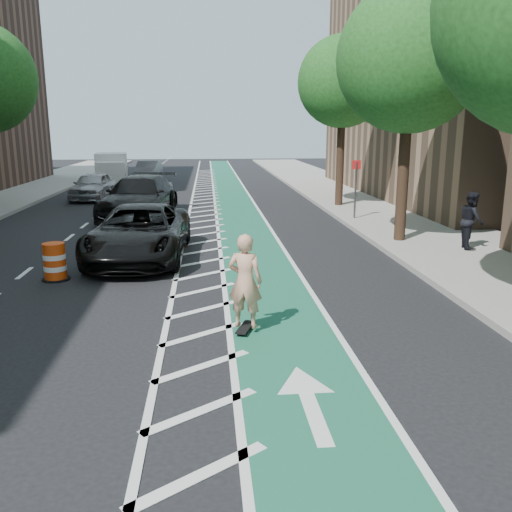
{
  "coord_description": "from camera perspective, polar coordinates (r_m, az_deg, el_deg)",
  "views": [
    {
      "loc": [
        1.65,
        -9.45,
        3.71
      ],
      "look_at": [
        2.63,
        1.58,
        1.1
      ],
      "focal_mm": 38.0,
      "sensor_mm": 36.0,
      "label": 1
    }
  ],
  "objects": [
    {
      "name": "car_silver",
      "position": [
        30.47,
        -16.8,
        7.09
      ],
      "size": [
        2.06,
        4.4,
        1.46
      ],
      "primitive_type": "imported",
      "rotation": [
        0.0,
        0.0,
        -0.08
      ],
      "color": "#A1A0A5",
      "rests_on": "ground"
    },
    {
      "name": "buffer_strip",
      "position": [
        19.8,
        -5.45,
        2.42
      ],
      "size": [
        1.4,
        90.0,
        0.01
      ],
      "primitive_type": "cube",
      "color": "silver",
      "rests_on": "ground"
    },
    {
      "name": "skateboarder",
      "position": [
        9.95,
        -1.16,
        -2.65
      ],
      "size": [
        0.75,
        0.61,
        1.77
      ],
      "primitive_type": "imported",
      "rotation": [
        0.0,
        0.0,
        2.81
      ],
      "color": "tan",
      "rests_on": "skateboard"
    },
    {
      "name": "barrel_c",
      "position": [
        27.54,
        -13.6,
        6.16
      ],
      "size": [
        0.75,
        0.75,
        1.02
      ],
      "color": "#FC630D",
      "rests_on": "ground"
    },
    {
      "name": "building_right_far",
      "position": [
        33.94,
        24.74,
        21.95
      ],
      "size": [
        14.0,
        22.0,
        19.0
      ],
      "primitive_type": "cube",
      "color": "#84664C",
      "rests_on": "ground"
    },
    {
      "name": "car_grey",
      "position": [
        41.47,
        -11.28,
        8.84
      ],
      "size": [
        1.88,
        4.35,
        1.39
      ],
      "primitive_type": "imported",
      "rotation": [
        0.0,
        0.0,
        -0.1
      ],
      "color": "#5A5A5F",
      "rests_on": "ground"
    },
    {
      "name": "sidewalk_right",
      "position": [
        21.28,
        16.65,
        2.87
      ],
      "size": [
        5.0,
        90.0,
        0.15
      ],
      "primitive_type": "cube",
      "color": "gray",
      "rests_on": "ground"
    },
    {
      "name": "suv_near",
      "position": [
        16.05,
        -12.17,
        2.43
      ],
      "size": [
        2.83,
        5.7,
        1.55
      ],
      "primitive_type": "imported",
      "rotation": [
        0.0,
        0.0,
        -0.05
      ],
      "color": "black",
      "rests_on": "ground"
    },
    {
      "name": "barrel_a",
      "position": [
        14.44,
        -20.42,
        -0.66
      ],
      "size": [
        0.69,
        0.69,
        0.94
      ],
      "color": "#D63E0B",
      "rests_on": "ground"
    },
    {
      "name": "skateboard",
      "position": [
        10.23,
        -1.14,
        -7.53
      ],
      "size": [
        0.42,
        0.74,
        0.1
      ],
      "rotation": [
        0.0,
        0.0,
        -0.33
      ],
      "color": "black",
      "rests_on": "ground"
    },
    {
      "name": "box_truck",
      "position": [
        40.75,
        -14.97,
        8.89
      ],
      "size": [
        2.7,
        5.0,
        1.99
      ],
      "rotation": [
        0.0,
        0.0,
        0.13
      ],
      "color": "white",
      "rests_on": "ground"
    },
    {
      "name": "pedestrian",
      "position": [
        17.6,
        21.73,
        3.53
      ],
      "size": [
        0.81,
        0.95,
        1.74
      ],
      "primitive_type": "imported",
      "rotation": [
        0.0,
        0.0,
        1.38
      ],
      "color": "black",
      "rests_on": "sidewalk_right"
    },
    {
      "name": "sign_post",
      "position": [
        22.38,
        10.43,
        7.0
      ],
      "size": [
        0.35,
        0.08,
        2.47
      ],
      "color": "#4C4C4C",
      "rests_on": "ground"
    },
    {
      "name": "tree_r_d",
      "position": [
        26.28,
        9.11,
        17.61
      ],
      "size": [
        4.2,
        4.2,
        7.9
      ],
      "color": "#382619",
      "rests_on": "ground"
    },
    {
      "name": "tree_r_c",
      "position": [
        18.65,
        15.39,
        19.17
      ],
      "size": [
        4.2,
        4.2,
        7.9
      ],
      "color": "#382619",
      "rests_on": "ground"
    },
    {
      "name": "ground",
      "position": [
        10.28,
        -14.13,
        -8.3
      ],
      "size": [
        120.0,
        120.0,
        0.0
      ],
      "primitive_type": "plane",
      "color": "black",
      "rests_on": "ground"
    },
    {
      "name": "suv_far",
      "position": [
        23.63,
        -12.17,
        6.08
      ],
      "size": [
        3.25,
        6.31,
        1.75
      ],
      "primitive_type": "imported",
      "rotation": [
        0.0,
        0.0,
        -0.14
      ],
      "color": "black",
      "rests_on": "ground"
    },
    {
      "name": "bike_lane",
      "position": [
        19.84,
        -1.11,
        2.5
      ],
      "size": [
        2.0,
        90.0,
        0.01
      ],
      "primitive_type": "cube",
      "color": "#1B6041",
      "rests_on": "ground"
    },
    {
      "name": "barrel_b",
      "position": [
        22.74,
        -14.95,
        4.63
      ],
      "size": [
        0.73,
        0.73,
        1.0
      ],
      "color": "#EE4A0C",
      "rests_on": "ground"
    },
    {
      "name": "curb_right",
      "position": [
        20.51,
        10.27,
        2.85
      ],
      "size": [
        0.12,
        90.0,
        0.16
      ],
      "primitive_type": "cube",
      "color": "gray",
      "rests_on": "ground"
    }
  ]
}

